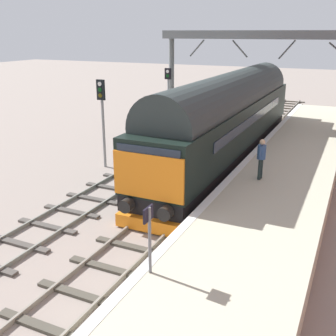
{
  "coord_description": "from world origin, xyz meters",
  "views": [
    {
      "loc": [
        6.1,
        -12.92,
        6.66
      ],
      "look_at": [
        0.2,
        -0.31,
        2.01
      ],
      "focal_mm": 43.7,
      "sensor_mm": 36.0,
      "label": 1
    }
  ],
  "objects_px": {
    "waiting_passenger": "(261,155)",
    "diesel_locomotive": "(228,116)",
    "platform_number_sign": "(149,229)",
    "signal_post_far": "(168,94)",
    "signal_post_mid": "(102,112)"
  },
  "relations": [
    {
      "from": "diesel_locomotive",
      "to": "platform_number_sign",
      "type": "distance_m",
      "value": 12.87
    },
    {
      "from": "signal_post_mid",
      "to": "waiting_passenger",
      "type": "height_order",
      "value": "signal_post_mid"
    },
    {
      "from": "diesel_locomotive",
      "to": "platform_number_sign",
      "type": "bearing_deg",
      "value": -81.2
    },
    {
      "from": "signal_post_far",
      "to": "signal_post_mid",
      "type": "bearing_deg",
      "value": -90.0
    },
    {
      "from": "signal_post_mid",
      "to": "waiting_passenger",
      "type": "distance_m",
      "value": 8.41
    },
    {
      "from": "waiting_passenger",
      "to": "platform_number_sign",
      "type": "bearing_deg",
      "value": 178.34
    },
    {
      "from": "signal_post_far",
      "to": "platform_number_sign",
      "type": "bearing_deg",
      "value": -66.38
    },
    {
      "from": "signal_post_far",
      "to": "diesel_locomotive",
      "type": "bearing_deg",
      "value": -37.44
    },
    {
      "from": "signal_post_mid",
      "to": "diesel_locomotive",
      "type": "bearing_deg",
      "value": 33.79
    },
    {
      "from": "diesel_locomotive",
      "to": "waiting_passenger",
      "type": "distance_m",
      "value": 5.62
    },
    {
      "from": "platform_number_sign",
      "to": "waiting_passenger",
      "type": "bearing_deg",
      "value": 83.5
    },
    {
      "from": "signal_post_mid",
      "to": "platform_number_sign",
      "type": "relative_size",
      "value": 2.55
    },
    {
      "from": "diesel_locomotive",
      "to": "signal_post_far",
      "type": "xyz_separation_m",
      "value": [
        -5.4,
        4.14,
        0.27
      ]
    },
    {
      "from": "waiting_passenger",
      "to": "diesel_locomotive",
      "type": "bearing_deg",
      "value": 35.65
    },
    {
      "from": "signal_post_mid",
      "to": "signal_post_far",
      "type": "height_order",
      "value": "signal_post_mid"
    }
  ]
}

